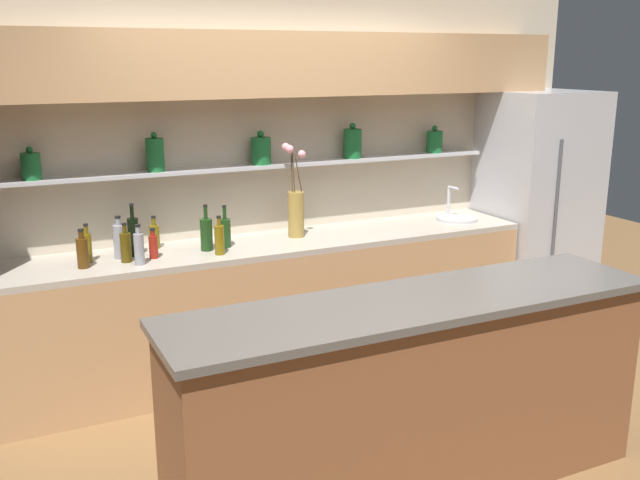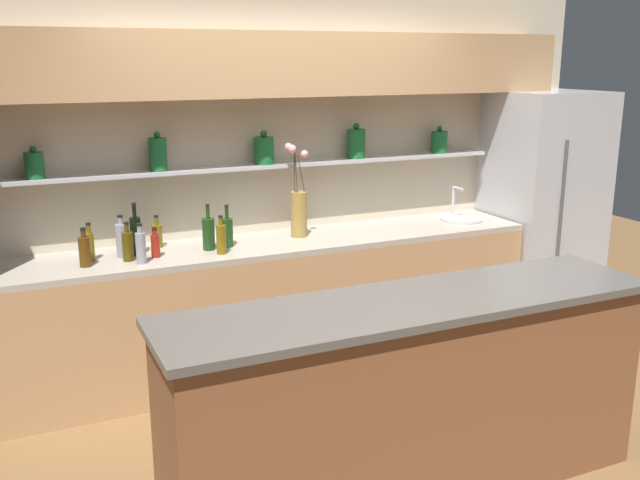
% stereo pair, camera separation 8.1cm
% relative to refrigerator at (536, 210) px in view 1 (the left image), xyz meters
% --- Properties ---
extents(ground_plane, '(12.00, 12.00, 0.00)m').
position_rel_refrigerator_xyz_m(ground_plane, '(-2.20, -1.20, -0.94)').
color(ground_plane, brown).
extents(back_wall_unit, '(5.20, 0.44, 2.60)m').
position_rel_refrigerator_xyz_m(back_wall_unit, '(-2.20, 0.33, 0.61)').
color(back_wall_unit, beige).
rests_on(back_wall_unit, ground_plane).
extents(back_counter_unit, '(3.72, 0.62, 0.92)m').
position_rel_refrigerator_xyz_m(back_counter_unit, '(-2.28, 0.04, -0.48)').
color(back_counter_unit, tan).
rests_on(back_counter_unit, ground_plane).
extents(island_counter, '(2.50, 0.61, 1.02)m').
position_rel_refrigerator_xyz_m(island_counter, '(-2.20, -1.62, -0.43)').
color(island_counter, brown).
rests_on(island_counter, ground_plane).
extents(refrigerator, '(0.79, 0.73, 1.88)m').
position_rel_refrigerator_xyz_m(refrigerator, '(0.00, 0.00, 0.00)').
color(refrigerator, '#B7B7BC').
rests_on(refrigerator, ground_plane).
extents(flower_vase, '(0.15, 0.15, 0.65)m').
position_rel_refrigerator_xyz_m(flower_vase, '(-2.08, 0.09, 0.19)').
color(flower_vase, olive).
rests_on(flower_vase, back_counter_unit).
extents(sink_fixture, '(0.32, 0.32, 0.25)m').
position_rel_refrigerator_xyz_m(sink_fixture, '(-0.75, 0.05, 0.00)').
color(sink_fixture, '#B7B7BC').
rests_on(sink_fixture, back_counter_unit).
extents(bottle_spirit_0, '(0.07, 0.07, 0.27)m').
position_rel_refrigerator_xyz_m(bottle_spirit_0, '(-3.29, 0.07, 0.09)').
color(bottle_spirit_0, gray).
rests_on(bottle_spirit_0, back_counter_unit).
extents(bottle_sauce_1, '(0.06, 0.06, 0.19)m').
position_rel_refrigerator_xyz_m(bottle_sauce_1, '(-3.10, -0.02, 0.06)').
color(bottle_sauce_1, maroon).
rests_on(bottle_sauce_1, back_counter_unit).
extents(bottle_oil_2, '(0.05, 0.05, 0.24)m').
position_rel_refrigerator_xyz_m(bottle_oil_2, '(-3.48, 0.07, 0.08)').
color(bottle_oil_2, brown).
rests_on(bottle_oil_2, back_counter_unit).
extents(bottle_spirit_3, '(0.07, 0.07, 0.24)m').
position_rel_refrigerator_xyz_m(bottle_spirit_3, '(-3.52, -0.05, 0.08)').
color(bottle_spirit_3, '#4C2D0C').
rests_on(bottle_spirit_3, back_counter_unit).
extents(bottle_oil_4, '(0.07, 0.07, 0.22)m').
position_rel_refrigerator_xyz_m(bottle_oil_4, '(-3.04, 0.22, 0.06)').
color(bottle_oil_4, brown).
rests_on(bottle_oil_4, back_counter_unit).
extents(bottle_spirit_5, '(0.06, 0.06, 0.25)m').
position_rel_refrigerator_xyz_m(bottle_spirit_5, '(-3.21, -0.13, 0.08)').
color(bottle_spirit_5, gray).
rests_on(bottle_spirit_5, back_counter_unit).
extents(bottle_wine_6, '(0.07, 0.07, 0.34)m').
position_rel_refrigerator_xyz_m(bottle_wine_6, '(-3.20, 0.08, 0.11)').
color(bottle_wine_6, black).
rests_on(bottle_wine_6, back_counter_unit).
extents(bottle_wine_7, '(0.07, 0.07, 0.28)m').
position_rel_refrigerator_xyz_m(bottle_wine_7, '(-2.61, 0.04, 0.08)').
color(bottle_wine_7, '#193814').
rests_on(bottle_wine_7, back_counter_unit).
extents(bottle_wine_8, '(0.08, 0.08, 0.30)m').
position_rel_refrigerator_xyz_m(bottle_wine_8, '(-2.74, 0.01, 0.09)').
color(bottle_wine_8, '#193814').
rests_on(bottle_wine_8, back_counter_unit).
extents(bottle_oil_9, '(0.06, 0.06, 0.25)m').
position_rel_refrigerator_xyz_m(bottle_oil_9, '(-2.70, -0.12, 0.08)').
color(bottle_oil_9, brown).
rests_on(bottle_oil_9, back_counter_unit).
extents(bottle_oil_10, '(0.07, 0.07, 0.24)m').
position_rel_refrigerator_xyz_m(bottle_oil_10, '(-3.27, -0.03, 0.08)').
color(bottle_oil_10, '#47380A').
rests_on(bottle_oil_10, back_counter_unit).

